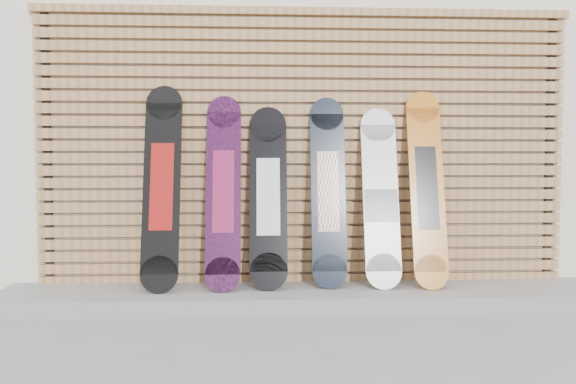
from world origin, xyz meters
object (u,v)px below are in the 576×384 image
snowboard_5 (427,188)px  snowboard_0 (162,186)px  snowboard_3 (328,191)px  snowboard_1 (223,191)px  snowboard_2 (268,197)px  snowboard_4 (381,198)px

snowboard_5 → snowboard_0: bearing=-179.7°
snowboard_3 → snowboard_0: bearing=-178.0°
snowboard_3 → snowboard_1: bearing=-177.2°
snowboard_1 → snowboard_2: (0.34, 0.02, -0.04)m
snowboard_0 → snowboard_1: 0.46m
snowboard_0 → snowboard_1: snowboard_0 is taller
snowboard_1 → snowboard_3: size_ratio=1.01×
snowboard_1 → snowboard_3: bearing=2.8°
snowboard_2 → snowboard_5: snowboard_5 is taller
snowboard_0 → snowboard_3: (1.26, 0.04, -0.04)m
snowboard_4 → snowboard_5: 0.37m
snowboard_3 → snowboard_4: snowboard_3 is taller
snowboard_1 → snowboard_4: size_ratio=1.07×
snowboard_0 → snowboard_5: 2.03m
snowboard_0 → snowboard_2: 0.81m
snowboard_4 → snowboard_2: bearing=179.8°
snowboard_4 → snowboard_5: size_ratio=0.91×
snowboard_4 → snowboard_5: (0.36, -0.01, 0.08)m
snowboard_2 → snowboard_4: bearing=-0.2°
snowboard_0 → snowboard_5: size_ratio=1.02×
snowboard_5 → snowboard_2: bearing=179.4°
snowboard_0 → snowboard_4: size_ratio=1.12×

